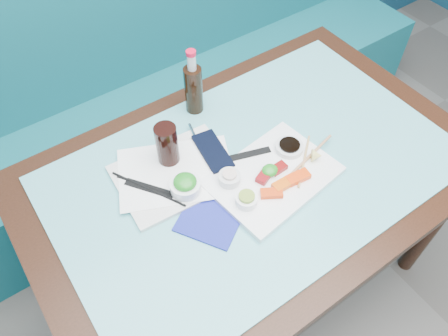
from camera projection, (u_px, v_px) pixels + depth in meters
booth_bench at (143, 105)px, 2.07m from camera, size 3.00×0.56×1.17m
dining_table at (254, 186)px, 1.41m from camera, size 1.40×0.90×0.75m
glass_top at (255, 169)px, 1.35m from camera, size 1.22×0.76×0.01m
sashimi_plate at (273, 177)px, 1.31m from camera, size 0.40×0.31×0.02m
salmon_left at (271, 193)px, 1.25m from camera, size 0.07×0.06×0.02m
salmon_mid at (284, 184)px, 1.27m from camera, size 0.07×0.04×0.02m
salmon_right at (298, 177)px, 1.29m from camera, size 0.08×0.04×0.02m
tuna_left at (264, 176)px, 1.29m from camera, size 0.06×0.05×0.02m
tuna_right at (278, 168)px, 1.31m from camera, size 0.05×0.03×0.02m
seaweed_garnish at (270, 170)px, 1.30m from camera, size 0.06×0.05×0.03m
ramekin_wasabi at (246, 200)px, 1.23m from camera, size 0.08×0.08×0.03m
wasabi_fill at (247, 196)px, 1.22m from camera, size 0.06×0.06×0.01m
ramekin_ginger at (229, 178)px, 1.28m from camera, size 0.07×0.07×0.03m
ginger_fill at (230, 174)px, 1.26m from camera, size 0.05×0.05×0.01m
soy_dish at (289, 147)px, 1.36m from camera, size 0.12×0.12×0.02m
soy_fill at (290, 145)px, 1.35m from camera, size 0.09×0.09×0.01m
lemon_wedge at (317, 155)px, 1.32m from camera, size 0.05×0.05×0.04m
chopstick_sleeve at (248, 154)px, 1.35m from camera, size 0.15×0.07×0.00m
wooden_chopstick_a at (304, 161)px, 1.33m from camera, size 0.17×0.14×0.01m
wooden_chopstick_b at (307, 159)px, 1.33m from camera, size 0.26×0.07×0.01m
serving_tray at (176, 173)px, 1.32m from camera, size 0.37×0.29×0.01m
paper_placemat at (176, 172)px, 1.32m from camera, size 0.41×0.36×0.00m
seaweed_bowl at (186, 187)px, 1.26m from camera, size 0.10×0.10×0.04m
seaweed_salad at (185, 182)px, 1.24m from camera, size 0.09×0.09×0.03m
cola_glass at (167, 144)px, 1.29m from camera, size 0.09×0.09×0.14m
navy_pouch at (213, 151)px, 1.36m from camera, size 0.10×0.18×0.01m
fork at (193, 132)px, 1.41m from camera, size 0.03×0.08×0.01m
black_chopstick_a at (148, 189)px, 1.27m from camera, size 0.12×0.23×0.01m
black_chopstick_b at (151, 188)px, 1.28m from camera, size 0.13×0.19×0.01m
tray_sleeve at (150, 189)px, 1.28m from camera, size 0.11×0.14×0.00m
cola_bottle_body at (194, 90)px, 1.44m from camera, size 0.07×0.07×0.17m
cola_bottle_neck at (192, 62)px, 1.35m from camera, size 0.03×0.03×0.05m
cola_bottle_cap at (191, 53)px, 1.32m from camera, size 0.03×0.03×0.01m
blue_napkin at (211, 217)px, 1.23m from camera, size 0.23×0.23×0.01m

